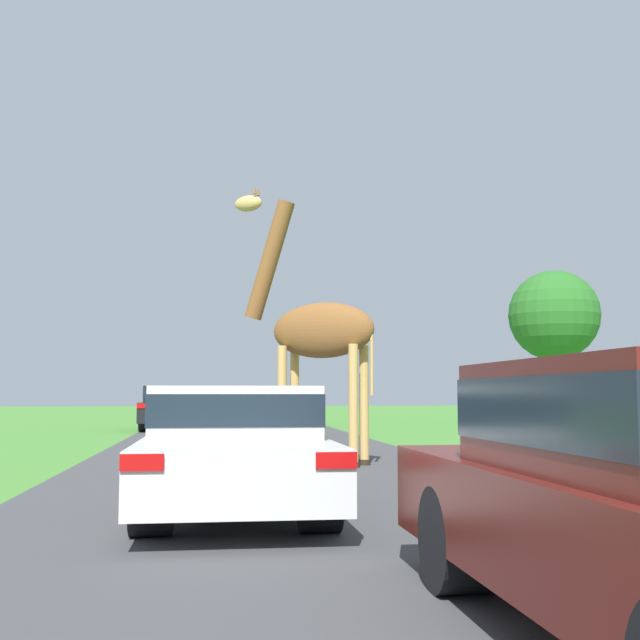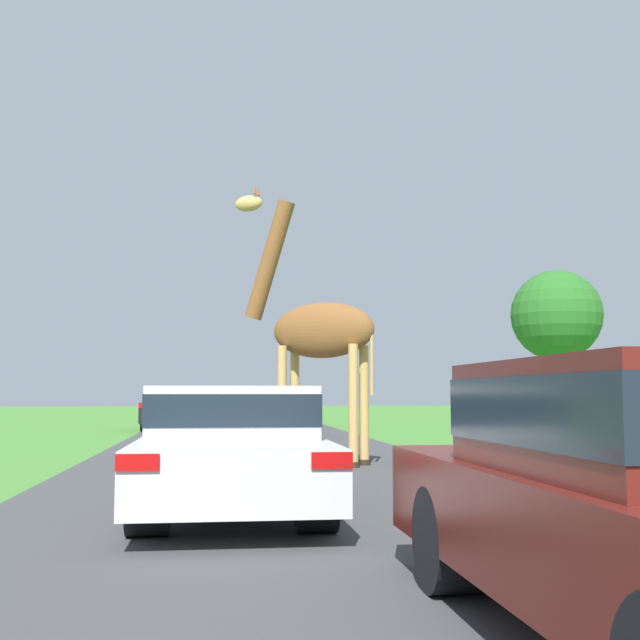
# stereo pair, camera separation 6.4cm
# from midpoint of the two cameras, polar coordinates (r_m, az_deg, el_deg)

# --- Properties ---
(road) EXTENTS (6.66, 120.00, 0.00)m
(road) POSITION_cam_midpoint_polar(r_m,az_deg,el_deg) (29.96, -5.83, -7.59)
(road) COLOR #424244
(road) RESTS_ON ground
(giraffe_near_road) EXTENTS (2.59, 1.79, 5.10)m
(giraffe_near_road) POSITION_cam_midpoint_polar(r_m,az_deg,el_deg) (14.25, -0.57, -0.63)
(giraffe_near_road) COLOR tan
(giraffe_near_road) RESTS_ON ground
(car_queue_right) EXTENTS (1.85, 4.47, 1.32)m
(car_queue_right) POSITION_cam_midpoint_polar(r_m,az_deg,el_deg) (8.62, -6.39, -8.81)
(car_queue_right) COLOR silver
(car_queue_right) RESTS_ON ground
(car_queue_left) EXTENTS (1.99, 4.73, 1.45)m
(car_queue_left) POSITION_cam_midpoint_polar(r_m,az_deg,el_deg) (23.40, -4.06, -6.36)
(car_queue_left) COLOR silver
(car_queue_left) RESTS_ON ground
(car_far_ahead) EXTENTS (1.90, 4.56, 1.40)m
(car_far_ahead) POSITION_cam_midpoint_polar(r_m,az_deg,el_deg) (31.32, -2.95, -6.15)
(car_far_ahead) COLOR navy
(car_far_ahead) RESTS_ON ground
(car_verge_right) EXTENTS (1.74, 4.38, 1.50)m
(car_verge_right) POSITION_cam_midpoint_polar(r_m,az_deg,el_deg) (28.15, -10.79, -6.06)
(car_verge_right) COLOR black
(car_verge_right) RESTS_ON ground
(tree_left_edge) EXTENTS (3.68, 3.68, 6.25)m
(tree_left_edge) POSITION_cam_midpoint_polar(r_m,az_deg,el_deg) (34.01, 16.25, 0.20)
(tree_left_edge) COLOR brown
(tree_left_edge) RESTS_ON ground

